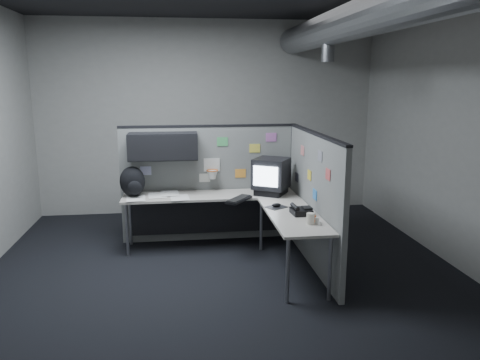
{
  "coord_description": "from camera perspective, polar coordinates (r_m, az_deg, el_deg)",
  "views": [
    {
      "loc": [
        -0.49,
        -5.08,
        2.23
      ],
      "look_at": [
        0.22,
        0.35,
        1.05
      ],
      "focal_mm": 35.0,
      "sensor_mm": 36.0,
      "label": 1
    }
  ],
  "objects": [
    {
      "name": "papers",
      "position": [
        6.22,
        -9.62,
        -1.94
      ],
      "size": [
        0.82,
        0.56,
        0.01
      ],
      "rotation": [
        0.0,
        0.0,
        0.09
      ],
      "color": "white",
      "rests_on": "desk"
    },
    {
      "name": "backpack",
      "position": [
        6.24,
        -12.96,
        -0.25
      ],
      "size": [
        0.34,
        0.31,
        0.4
      ],
      "rotation": [
        0.0,
        0.0,
        -0.05
      ],
      "color": "black",
      "rests_on": "desk"
    },
    {
      "name": "room",
      "position": [
        5.2,
        4.2,
        10.61
      ],
      "size": [
        5.62,
        5.62,
        3.22
      ],
      "color": "black",
      "rests_on": "ground"
    },
    {
      "name": "bottles",
      "position": [
        5.06,
        9.19,
        -4.92
      ],
      "size": [
        0.12,
        0.16,
        0.07
      ],
      "rotation": [
        0.0,
        0.0,
        -0.24
      ],
      "color": "silver",
      "rests_on": "desk"
    },
    {
      "name": "phone",
      "position": [
        5.37,
        7.43,
        -3.73
      ],
      "size": [
        0.23,
        0.25,
        0.11
      ],
      "rotation": [
        0.0,
        0.0,
        -0.12
      ],
      "color": "black",
      "rests_on": "desk"
    },
    {
      "name": "partition_back",
      "position": [
        6.44,
        -5.24,
        1.03
      ],
      "size": [
        2.44,
        0.42,
        1.63
      ],
      "color": "slate",
      "rests_on": "ground"
    },
    {
      "name": "partition_right",
      "position": [
        5.71,
        8.93,
        -2.34
      ],
      "size": [
        0.07,
        2.23,
        1.63
      ],
      "color": "slate",
      "rests_on": "ground"
    },
    {
      "name": "keyboard",
      "position": [
        5.92,
        -0.15,
        -2.38
      ],
      "size": [
        0.39,
        0.45,
        0.04
      ],
      "rotation": [
        0.0,
        0.0,
        0.15
      ],
      "color": "black",
      "rests_on": "desk"
    },
    {
      "name": "desk",
      "position": [
        6.04,
        -1.17,
        -3.41
      ],
      "size": [
        2.31,
        2.11,
        0.73
      ],
      "color": "#B5AFA3",
      "rests_on": "ground"
    },
    {
      "name": "monitor",
      "position": [
        6.24,
        3.82,
        0.52
      ],
      "size": [
        0.58,
        0.58,
        0.48
      ],
      "rotation": [
        0.0,
        0.0,
        0.25
      ],
      "color": "black",
      "rests_on": "desk"
    },
    {
      "name": "cup",
      "position": [
        5.02,
        8.59,
        -4.68
      ],
      "size": [
        0.09,
        0.09,
        0.12
      ],
      "primitive_type": "cylinder",
      "rotation": [
        0.0,
        0.0,
        0.04
      ],
      "color": "beige",
      "rests_on": "desk"
    },
    {
      "name": "mouse",
      "position": [
        5.64,
        4.47,
        -3.16
      ],
      "size": [
        0.29,
        0.28,
        0.05
      ],
      "rotation": [
        0.0,
        0.0,
        -0.24
      ],
      "color": "black",
      "rests_on": "desk"
    }
  ]
}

